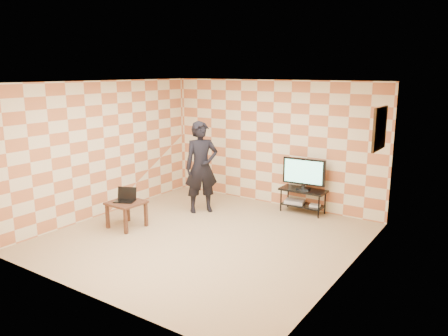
% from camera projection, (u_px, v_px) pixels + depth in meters
% --- Properties ---
extents(floor, '(5.00, 5.00, 0.00)m').
position_uv_depth(floor, '(205.00, 237.00, 7.73)').
color(floor, tan).
rests_on(floor, ground).
extents(wall_back, '(5.00, 0.02, 2.70)m').
position_uv_depth(wall_back, '(273.00, 143.00, 9.46)').
color(wall_back, beige).
rests_on(wall_back, ground).
extents(wall_front, '(5.00, 0.02, 2.70)m').
position_uv_depth(wall_front, '(85.00, 198.00, 5.41)').
color(wall_front, beige).
rests_on(wall_front, ground).
extents(wall_left, '(0.02, 5.00, 2.70)m').
position_uv_depth(wall_left, '(105.00, 149.00, 8.79)').
color(wall_left, beige).
rests_on(wall_left, ground).
extents(wall_right, '(0.02, 5.00, 2.70)m').
position_uv_depth(wall_right, '(349.00, 184.00, 6.07)').
color(wall_right, beige).
rests_on(wall_right, ground).
extents(ceiling, '(5.00, 5.00, 0.02)m').
position_uv_depth(ceiling, '(204.00, 82.00, 7.14)').
color(ceiling, white).
rests_on(ceiling, wall_back).
extents(wall_art, '(0.04, 0.72, 0.72)m').
position_uv_depth(wall_art, '(380.00, 129.00, 7.22)').
color(wall_art, black).
rests_on(wall_art, wall_right).
extents(tv_stand, '(0.95, 0.43, 0.50)m').
position_uv_depth(tv_stand, '(303.00, 196.00, 9.01)').
color(tv_stand, black).
rests_on(tv_stand, floor).
extents(tv, '(0.89, 0.19, 0.65)m').
position_uv_depth(tv, '(304.00, 172.00, 8.90)').
color(tv, black).
rests_on(tv, tv_stand).
extents(dvd_player, '(0.43, 0.35, 0.06)m').
position_uv_depth(dvd_player, '(295.00, 202.00, 9.14)').
color(dvd_player, '#BABABD').
rests_on(dvd_player, tv_stand).
extents(game_console, '(0.22, 0.18, 0.05)m').
position_uv_depth(game_console, '(315.00, 206.00, 8.90)').
color(game_console, silver).
rests_on(game_console, tv_stand).
extents(side_table, '(0.62, 0.62, 0.50)m').
position_uv_depth(side_table, '(126.00, 206.00, 8.15)').
color(side_table, '#3A2013').
rests_on(side_table, floor).
extents(laptop, '(0.45, 0.41, 0.25)m').
position_uv_depth(laptop, '(126.00, 198.00, 8.17)').
color(laptop, black).
rests_on(laptop, side_table).
extents(person, '(0.79, 0.82, 1.89)m').
position_uv_depth(person, '(201.00, 167.00, 8.97)').
color(person, black).
rests_on(person, floor).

